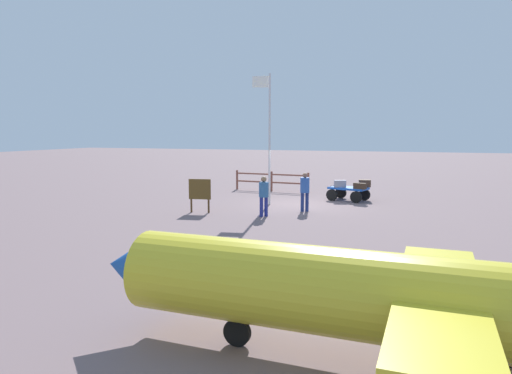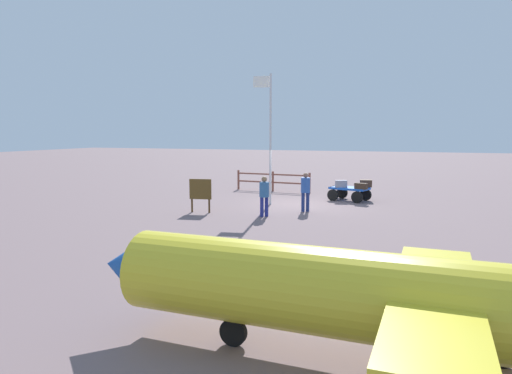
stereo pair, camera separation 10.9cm
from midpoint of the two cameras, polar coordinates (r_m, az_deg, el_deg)
ground_plane at (r=21.40m, az=5.20°, el=-2.14°), size 120.00×120.00×0.00m
luggage_cart at (r=22.86m, az=11.13°, el=-0.51°), size 2.06×1.60×0.66m
suitcase_navy at (r=22.71m, az=10.18°, el=0.40°), size 0.62×0.44×0.34m
suitcase_dark at (r=23.13m, az=13.12°, el=0.45°), size 0.62×0.45×0.35m
suitcase_tan at (r=22.21m, az=12.55°, el=0.12°), size 0.62×0.43×0.28m
worker_lead at (r=19.40m, az=5.88°, el=-0.19°), size 0.51×0.51×1.63m
worker_trailing at (r=18.15m, az=0.79°, el=-0.72°), size 0.53×0.53×1.59m
airplane_near at (r=6.70m, az=18.75°, el=-13.16°), size 9.87×4.71×2.90m
flagpole at (r=21.07m, az=1.36°, el=6.96°), size 0.85×0.17×5.91m
signboard at (r=19.18m, az=-7.11°, el=-0.55°), size 0.92×0.21×1.39m
wooden_fence at (r=25.94m, az=1.80°, el=0.90°), size 4.39×0.40×1.12m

